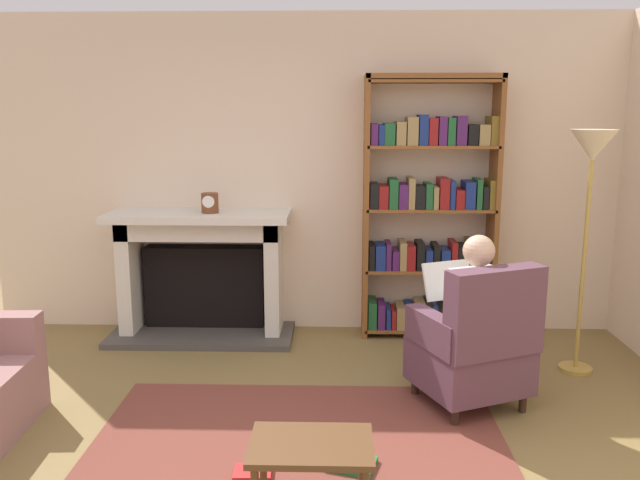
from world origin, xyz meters
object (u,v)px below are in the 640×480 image
Objects in this scene: fireplace at (203,269)px; side_table at (311,456)px; floor_lamp at (591,168)px; bookshelf at (430,213)px; armchair_reading at (476,345)px; mantel_clock at (210,203)px; seated_reader at (467,311)px.

fireplace is 2.75× the size of side_table.
side_table is 0.32× the size of floor_lamp.
bookshelf is 1.56m from armchair_reading.
mantel_clock is 2.84m from side_table.
fireplace is 3.16m from floor_lamp.
mantel_clock is 0.07× the size of bookshelf.
floor_lamp is at bearing -12.85° from mantel_clock.
floor_lamp reaches higher than fireplace.
mantel_clock is at bearing -45.46° from fireplace.
bookshelf is (1.82, 0.14, -0.10)m from mantel_clock.
seated_reader reaches higher than side_table.
mantel_clock is at bearing -57.21° from armchair_reading.
side_table is at bearing -108.20° from bookshelf.
fireplace is at bearing -56.39° from seated_reader.
seated_reader reaches higher than fireplace.
armchair_reading is at bearing 90.00° from seated_reader.
bookshelf is at bearing 142.09° from floor_lamp.
bookshelf is at bearing -109.07° from armchair_reading.
armchair_reading is (0.12, -1.42, -0.63)m from bookshelf.
fireplace is at bearing 111.24° from side_table.
floor_lamp is (0.89, 0.64, 1.08)m from armchair_reading.
side_table is (-1.00, -1.28, -0.06)m from armchair_reading.
bookshelf reaches higher than mantel_clock.
armchair_reading is at bearing -144.19° from floor_lamp.
armchair_reading is (1.94, -1.28, -0.73)m from mantel_clock.
mantel_clock is 2.92m from floor_lamp.
fireplace is 9.45× the size of mantel_clock.
armchair_reading is at bearing 51.96° from side_table.
mantel_clock reaches higher than seated_reader.
bookshelf is 2.92m from side_table.
seated_reader is 1.70m from side_table.
mantel_clock is 0.14× the size of seated_reader.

